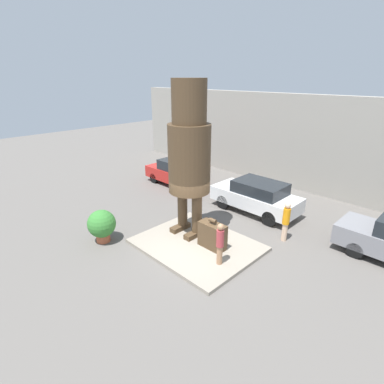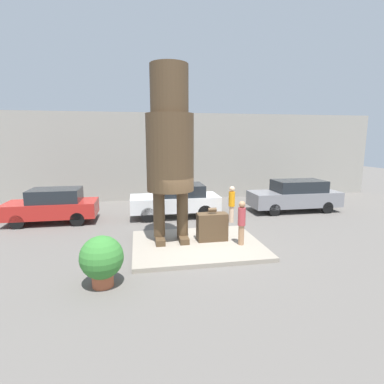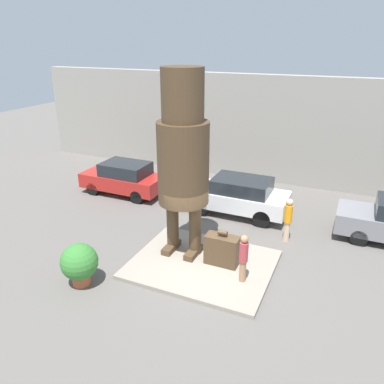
{
  "view_description": "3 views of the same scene",
  "coord_description": "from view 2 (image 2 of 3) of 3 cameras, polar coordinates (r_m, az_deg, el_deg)",
  "views": [
    {
      "loc": [
        7.2,
        -7.49,
        6.42
      ],
      "look_at": [
        -0.32,
        0.04,
        2.25
      ],
      "focal_mm": 28.0,
      "sensor_mm": 36.0,
      "label": 1
    },
    {
      "loc": [
        -2.03,
        -10.12,
        3.85
      ],
      "look_at": [
        -0.23,
        -0.23,
        2.06
      ],
      "focal_mm": 28.0,
      "sensor_mm": 36.0,
      "label": 2
    },
    {
      "loc": [
        4.05,
        -9.86,
        7.06
      ],
      "look_at": [
        -0.45,
        0.17,
        2.55
      ],
      "focal_mm": 35.0,
      "sensor_mm": 36.0,
      "label": 3
    }
  ],
  "objects": [
    {
      "name": "worker_hivis",
      "position": [
        13.99,
        7.57,
        -2.02
      ],
      "size": [
        0.29,
        0.29,
        1.71
      ],
      "color": "beige",
      "rests_on": "ground_plane"
    },
    {
      "name": "parked_car_red",
      "position": [
        15.26,
        -24.97,
        -2.31
      ],
      "size": [
        4.01,
        1.72,
        1.59
      ],
      "rotation": [
        0.0,
        0.0,
        3.14
      ],
      "color": "#B2231E",
      "rests_on": "ground_plane"
    },
    {
      "name": "giant_suitcase",
      "position": [
        11.14,
        3.84,
        -6.6
      ],
      "size": [
        1.11,
        0.51,
        1.23
      ],
      "color": "#4C3823",
      "rests_on": "pedestal"
    },
    {
      "name": "tourist",
      "position": [
        10.71,
        9.43,
        -5.46
      ],
      "size": [
        0.27,
        0.27,
        1.58
      ],
      "color": "#A87A56",
      "rests_on": "pedestal"
    },
    {
      "name": "parked_car_grey",
      "position": [
        17.0,
        19.05,
        -0.59
      ],
      "size": [
        4.77,
        1.74,
        1.67
      ],
      "rotation": [
        0.0,
        0.0,
        3.14
      ],
      "color": "gray",
      "rests_on": "ground_plane"
    },
    {
      "name": "building_backdrop",
      "position": [
        19.4,
        -4.34,
        6.73
      ],
      "size": [
        28.0,
        0.6,
        5.45
      ],
      "color": "gray",
      "rests_on": "ground_plane"
    },
    {
      "name": "ground_plane",
      "position": [
        11.02,
        0.96,
        -10.37
      ],
      "size": [
        60.0,
        60.0,
        0.0
      ],
      "primitive_type": "plane",
      "color": "#605B56"
    },
    {
      "name": "planter_pot",
      "position": [
        8.34,
        -16.81,
        -12.09
      ],
      "size": [
        1.14,
        1.14,
        1.37
      ],
      "color": "#AD5638",
      "rests_on": "ground_plane"
    },
    {
      "name": "statue_figure",
      "position": [
        10.64,
        -4.23,
        9.56
      ],
      "size": [
        1.67,
        1.67,
        6.18
      ],
      "color": "#4C3823",
      "rests_on": "pedestal"
    },
    {
      "name": "pedestal",
      "position": [
        10.99,
        0.97,
        -10.03
      ],
      "size": [
        4.58,
        3.69,
        0.14
      ],
      "color": "gray",
      "rests_on": "ground_plane"
    },
    {
      "name": "parked_car_white",
      "position": [
        14.94,
        -3.08,
        -1.45
      ],
      "size": [
        4.35,
        1.83,
        1.63
      ],
      "rotation": [
        0.0,
        0.0,
        3.14
      ],
      "color": "silver",
      "rests_on": "ground_plane"
    }
  ]
}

